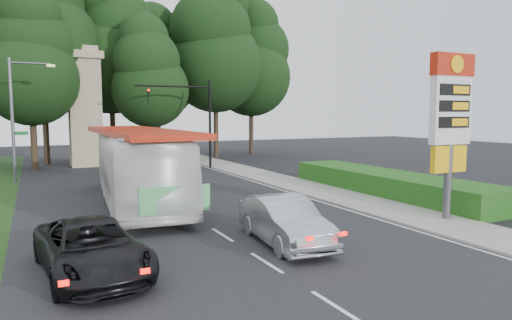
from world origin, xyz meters
name	(u,v)px	position (x,y,z in m)	size (l,w,h in m)	color
ground	(274,268)	(0.00, 0.00, 0.00)	(120.00, 120.00, 0.00)	black
road_surface	(165,199)	(0.00, 12.00, 0.01)	(14.00, 80.00, 0.02)	black
sidewalk_right	(303,187)	(8.50, 12.00, 0.06)	(3.00, 80.00, 0.12)	gray
hedge	(388,184)	(11.50, 8.00, 0.60)	(3.00, 14.00, 1.20)	#194A13
gas_station_pylon	(451,114)	(9.20, 1.99, 4.45)	(2.10, 0.45, 6.85)	#59595E
traffic_signal_mast	(194,111)	(5.68, 24.00, 4.67)	(6.10, 0.35, 7.20)	black
streetlight_signs	(16,114)	(-6.99, 22.01, 4.44)	(2.75, 0.98, 8.00)	#59595E
monument	(85,106)	(-2.00, 30.00, 5.10)	(3.00, 3.00, 10.05)	gray
tree_center_left	(41,26)	(-5.00, 33.00, 12.02)	(10.08, 10.08, 19.80)	#2D2116
tree_center_right	(110,45)	(1.00, 35.00, 11.02)	(9.24, 9.24, 18.15)	#2D2116
tree_east_near	(157,64)	(6.00, 37.00, 9.68)	(8.12, 8.12, 15.95)	#2D2116
tree_east_mid	(215,46)	(11.00, 33.00, 11.35)	(9.52, 9.52, 18.70)	#2D2116
tree_far_east	(251,60)	(16.00, 35.00, 10.35)	(8.68, 8.68, 17.05)	#2D2116
tree_monument_left	(30,59)	(-6.00, 29.00, 8.68)	(7.28, 7.28, 14.30)	#2D2116
tree_monument_right	(150,73)	(3.50, 29.50, 8.01)	(6.72, 6.72, 13.20)	#2D2116
transit_bus	(138,167)	(-1.50, 11.30, 1.85)	(3.11, 13.27, 3.70)	white
sedan_silver	(285,221)	(1.50, 2.04, 0.81)	(1.70, 4.89, 1.61)	#AEB2B6
suv_charcoal	(91,248)	(-4.76, 1.81, 0.75)	(2.48, 5.37, 1.49)	black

